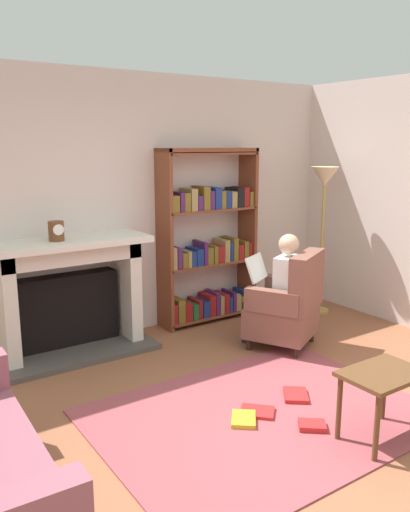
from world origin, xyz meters
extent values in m
plane|color=#92583A|center=(0.00, 0.00, 0.00)|extent=(14.00, 14.00, 0.00)
cube|color=beige|center=(0.00, 2.55, 1.35)|extent=(5.60, 0.10, 2.70)
cube|color=beige|center=(2.65, 1.25, 1.35)|extent=(0.10, 5.20, 2.70)
cube|color=#9A454C|center=(0.00, 0.30, 0.01)|extent=(2.40, 1.80, 0.01)
cube|color=#4C4742|center=(-0.72, 2.18, 0.03)|extent=(1.51, 0.64, 0.05)
cube|color=black|center=(-0.72, 2.40, 0.40)|extent=(0.99, 0.20, 0.70)
cube|color=silver|center=(-1.31, 2.28, 0.53)|extent=(0.12, 0.44, 1.07)
cube|color=silver|center=(-0.13, 2.28, 0.53)|extent=(0.12, 0.44, 1.07)
cube|color=silver|center=(-0.72, 2.28, 0.99)|extent=(1.31, 0.44, 0.16)
cube|color=silver|center=(-0.72, 2.22, 1.10)|extent=(1.47, 0.56, 0.06)
cylinder|color=brown|center=(-0.84, 2.20, 1.22)|extent=(0.14, 0.14, 0.18)
cylinder|color=white|center=(-0.84, 2.14, 1.24)|extent=(0.10, 0.01, 0.10)
cube|color=brown|center=(0.35, 2.34, 0.97)|extent=(0.04, 0.32, 1.94)
cube|color=brown|center=(1.47, 2.34, 0.97)|extent=(0.04, 0.32, 1.94)
cube|color=brown|center=(0.91, 2.34, 1.92)|extent=(1.16, 0.32, 0.04)
cube|color=brown|center=(0.91, 2.34, 0.06)|extent=(1.12, 0.32, 0.02)
cube|color=maroon|center=(0.41, 2.33, 0.18)|extent=(0.05, 0.26, 0.22)
cube|color=brown|center=(0.48, 2.33, 0.20)|extent=(0.09, 0.26, 0.25)
cube|color=maroon|center=(0.58, 2.33, 0.17)|extent=(0.09, 0.26, 0.20)
cube|color=#1E592D|center=(0.67, 2.33, 0.16)|extent=(0.07, 0.26, 0.18)
cube|color=maroon|center=(0.73, 2.33, 0.18)|extent=(0.05, 0.26, 0.21)
cube|color=navy|center=(0.81, 2.33, 0.17)|extent=(0.08, 0.26, 0.19)
cube|color=maroon|center=(0.89, 2.33, 0.19)|extent=(0.08, 0.26, 0.24)
cube|color=#4C1E59|center=(0.97, 2.33, 0.20)|extent=(0.05, 0.26, 0.26)
cube|color=#997F4C|center=(1.03, 2.33, 0.18)|extent=(0.05, 0.26, 0.21)
cube|color=maroon|center=(1.09, 2.33, 0.18)|extent=(0.06, 0.26, 0.22)
cube|color=navy|center=(1.15, 2.33, 0.17)|extent=(0.05, 0.26, 0.19)
cube|color=#4C1E59|center=(1.20, 2.33, 0.19)|extent=(0.04, 0.26, 0.23)
cube|color=#997F4C|center=(1.26, 2.33, 0.17)|extent=(0.06, 0.26, 0.20)
cube|color=brown|center=(1.32, 2.33, 0.15)|extent=(0.06, 0.26, 0.16)
cube|color=navy|center=(1.38, 2.33, 0.18)|extent=(0.05, 0.26, 0.22)
cube|color=black|center=(1.43, 2.33, 0.16)|extent=(0.04, 0.26, 0.18)
cube|color=brown|center=(0.91, 2.34, 0.67)|extent=(1.12, 0.32, 0.02)
cube|color=#997F4C|center=(0.41, 2.33, 0.80)|extent=(0.05, 0.26, 0.24)
cube|color=#4C1E59|center=(0.47, 2.33, 0.79)|extent=(0.05, 0.26, 0.23)
cube|color=brown|center=(0.53, 2.33, 0.76)|extent=(0.07, 0.26, 0.16)
cube|color=#997F4C|center=(0.59, 2.33, 0.77)|extent=(0.04, 0.26, 0.18)
cube|color=navy|center=(0.65, 2.33, 0.76)|extent=(0.05, 0.26, 0.17)
cube|color=navy|center=(0.72, 2.33, 0.77)|extent=(0.09, 0.26, 0.19)
cube|color=#4C1E59|center=(0.80, 2.33, 0.81)|extent=(0.04, 0.26, 0.26)
cube|color=brown|center=(0.86, 2.33, 0.77)|extent=(0.07, 0.26, 0.18)
cube|color=brown|center=(0.93, 2.33, 0.78)|extent=(0.05, 0.26, 0.20)
cube|color=maroon|center=(1.01, 2.33, 0.77)|extent=(0.08, 0.26, 0.18)
cube|color=#997F4C|center=(1.09, 2.33, 0.80)|extent=(0.07, 0.26, 0.25)
cube|color=navy|center=(1.15, 2.33, 0.79)|extent=(0.04, 0.26, 0.22)
cube|color=brown|center=(1.21, 2.33, 0.81)|extent=(0.07, 0.26, 0.26)
cube|color=maroon|center=(1.29, 2.33, 0.77)|extent=(0.07, 0.26, 0.18)
cube|color=brown|center=(1.36, 2.33, 0.78)|extent=(0.06, 0.26, 0.21)
cube|color=maroon|center=(1.42, 2.33, 0.77)|extent=(0.04, 0.26, 0.19)
cube|color=brown|center=(0.91, 2.34, 1.27)|extent=(1.12, 0.32, 0.02)
cube|color=brown|center=(0.42, 2.33, 1.37)|extent=(0.08, 0.26, 0.18)
cube|color=#4C1E59|center=(0.50, 2.33, 1.39)|extent=(0.05, 0.26, 0.21)
cube|color=brown|center=(0.57, 2.33, 1.38)|extent=(0.07, 0.26, 0.20)
cube|color=#997F4C|center=(0.65, 2.33, 1.40)|extent=(0.08, 0.26, 0.24)
cube|color=#4C1E59|center=(0.73, 2.33, 1.36)|extent=(0.06, 0.26, 0.16)
cube|color=brown|center=(0.81, 2.33, 1.41)|extent=(0.08, 0.26, 0.25)
cube|color=#4C1E59|center=(0.88, 2.33, 1.39)|extent=(0.05, 0.26, 0.20)
cube|color=navy|center=(0.96, 2.33, 1.40)|extent=(0.09, 0.26, 0.23)
cube|color=brown|center=(1.03, 2.33, 1.38)|extent=(0.06, 0.26, 0.19)
cube|color=navy|center=(1.10, 2.33, 1.38)|extent=(0.07, 0.26, 0.19)
cube|color=#997F4C|center=(1.18, 2.33, 1.38)|extent=(0.07, 0.26, 0.18)
cube|color=black|center=(1.27, 2.33, 1.39)|extent=(0.09, 0.26, 0.22)
cube|color=maroon|center=(1.35, 2.33, 1.40)|extent=(0.07, 0.26, 0.22)
cube|color=brown|center=(1.42, 2.33, 1.37)|extent=(0.05, 0.26, 0.17)
cube|color=brown|center=(0.91, 2.34, 1.88)|extent=(1.12, 0.32, 0.02)
cylinder|color=#331E14|center=(1.18, 1.61, 0.06)|extent=(0.05, 0.05, 0.12)
cylinder|color=#331E14|center=(0.73, 1.36, 0.06)|extent=(0.05, 0.05, 0.12)
cylinder|color=#331E14|center=(1.41, 1.18, 0.06)|extent=(0.05, 0.05, 0.12)
cylinder|color=#331E14|center=(0.96, 0.94, 0.06)|extent=(0.05, 0.05, 0.12)
cube|color=brown|center=(1.07, 1.27, 0.27)|extent=(0.85, 0.83, 0.30)
cube|color=brown|center=(1.18, 1.06, 0.70)|extent=(0.64, 0.44, 0.55)
cube|color=brown|center=(1.31, 1.40, 0.53)|extent=(0.36, 0.53, 0.22)
cube|color=brown|center=(0.83, 1.15, 0.53)|extent=(0.36, 0.53, 0.22)
cube|color=white|center=(1.09, 1.23, 0.67)|extent=(0.38, 0.33, 0.50)
sphere|color=#D8AD8C|center=(1.09, 1.23, 1.04)|extent=(0.20, 0.20, 0.20)
cube|color=#191E3F|center=(1.07, 1.44, 0.47)|extent=(0.29, 0.41, 0.12)
cube|color=#191E3F|center=(0.93, 1.37, 0.47)|extent=(0.29, 0.41, 0.12)
cylinder|color=#191E3F|center=(0.98, 1.61, 0.21)|extent=(0.10, 0.10, 0.42)
cylinder|color=#191E3F|center=(0.84, 1.54, 0.21)|extent=(0.10, 0.10, 0.42)
cube|color=white|center=(0.94, 1.52, 0.77)|extent=(0.37, 0.26, 0.25)
cube|color=brown|center=(0.46, -0.39, 0.48)|extent=(0.56, 0.39, 0.03)
cylinder|color=brown|center=(0.23, -0.54, 0.23)|extent=(0.04, 0.04, 0.47)
cylinder|color=brown|center=(0.23, -0.23, 0.23)|extent=(0.04, 0.04, 0.47)
cylinder|color=brown|center=(0.70, -0.23, 0.23)|extent=(0.04, 0.04, 0.47)
cube|color=red|center=(-0.01, 0.34, 0.02)|extent=(0.31, 0.31, 0.02)
cube|color=gold|center=(-0.17, 0.31, 0.03)|extent=(0.28, 0.29, 0.03)
cube|color=red|center=(0.18, -0.04, 0.03)|extent=(0.24, 0.23, 0.04)
cube|color=red|center=(0.41, 0.37, 0.03)|extent=(0.30, 0.31, 0.03)
cylinder|color=#B7933F|center=(2.18, 1.83, 0.01)|extent=(0.24, 0.24, 0.03)
cylinder|color=#B7933F|center=(2.18, 1.83, 0.77)|extent=(0.03, 0.03, 1.49)
cone|color=beige|center=(2.18, 1.83, 1.62)|extent=(0.32, 0.32, 0.22)
camera|label=1|loc=(-2.34, -2.40, 1.99)|focal=36.70mm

